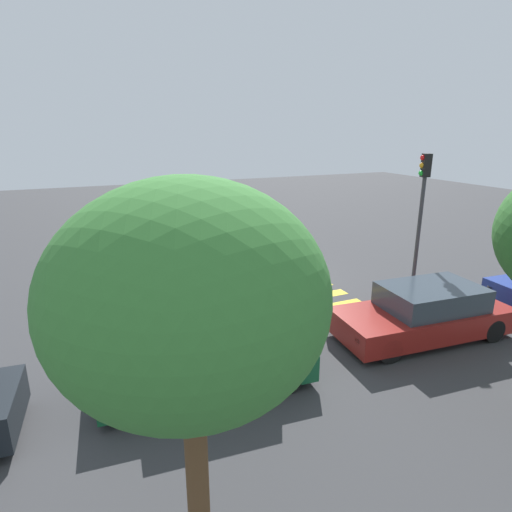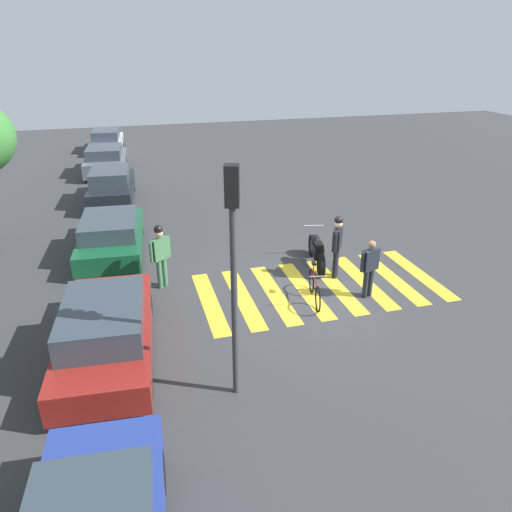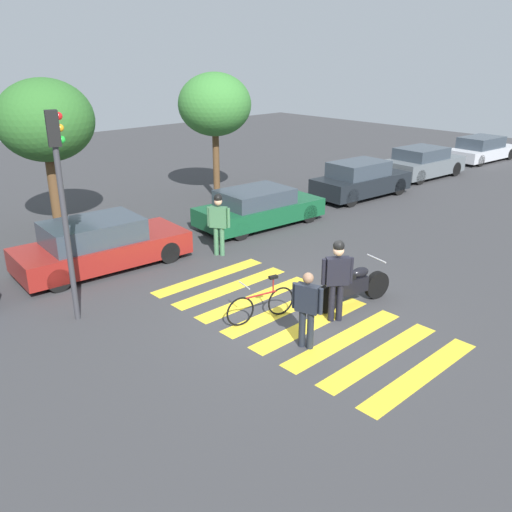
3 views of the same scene
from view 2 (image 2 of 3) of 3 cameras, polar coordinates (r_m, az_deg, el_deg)
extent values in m
plane|color=#38383A|center=(13.72, 7.58, -3.68)|extent=(60.00, 60.00, 0.00)
cylinder|color=black|center=(15.58, 6.67, 1.28)|extent=(0.69, 0.28, 0.68)
cylinder|color=black|center=(14.24, 7.69, -1.06)|extent=(0.69, 0.28, 0.68)
cube|color=black|center=(14.79, 7.23, 0.72)|extent=(0.84, 0.44, 0.36)
ellipsoid|color=black|center=(14.89, 7.12, 2.02)|extent=(0.52, 0.33, 0.24)
cube|color=black|center=(14.52, 7.42, 1.27)|extent=(0.48, 0.33, 0.12)
cylinder|color=#A5A5AD|center=(15.25, 6.85, 3.58)|extent=(0.16, 0.61, 0.04)
torus|color=black|center=(12.40, 7.32, -5.10)|extent=(0.66, 0.19, 0.67)
torus|color=black|center=(13.30, 6.57, -2.92)|extent=(0.66, 0.19, 0.67)
cylinder|color=maroon|center=(12.72, 6.99, -2.86)|extent=(0.80, 0.22, 0.04)
cylinder|color=maroon|center=(12.92, 6.81, -1.56)|extent=(0.04, 0.04, 0.34)
cube|color=black|center=(12.84, 6.84, -0.84)|extent=(0.22, 0.14, 0.06)
cylinder|color=#99999E|center=(12.21, 7.38, -2.41)|extent=(0.13, 0.45, 0.03)
cylinder|color=black|center=(14.12, 9.32, -0.97)|extent=(0.14, 0.14, 0.87)
cylinder|color=black|center=(14.28, 9.45, -0.67)|extent=(0.14, 0.14, 0.87)
cube|color=black|center=(13.90, 9.59, 1.97)|extent=(0.53, 0.46, 0.62)
sphere|color=tan|center=(13.73, 9.73, 3.78)|extent=(0.24, 0.24, 0.24)
cylinder|color=black|center=(13.62, 9.36, 1.51)|extent=(0.09, 0.09, 0.59)
cylinder|color=black|center=(14.18, 9.82, 2.41)|extent=(0.09, 0.09, 0.59)
sphere|color=black|center=(13.70, 9.76, 4.20)|extent=(0.25, 0.25, 0.25)
cylinder|color=#1E232D|center=(13.24, 12.80, -3.23)|extent=(0.14, 0.14, 0.80)
cylinder|color=#1E232D|center=(13.35, 13.35, -3.03)|extent=(0.14, 0.14, 0.80)
cube|color=#1E232D|center=(13.00, 13.35, -0.44)|extent=(0.33, 0.51, 0.57)
sphere|color=#8C664C|center=(12.83, 13.54, 1.31)|extent=(0.22, 0.22, 0.22)
cylinder|color=#1E232D|center=(12.81, 12.46, -0.73)|extent=(0.09, 0.09, 0.54)
cylinder|color=#1E232D|center=(13.20, 14.22, -0.16)|extent=(0.09, 0.09, 0.54)
cylinder|color=#3F724C|center=(13.65, -11.32, -2.10)|extent=(0.14, 0.14, 0.85)
cylinder|color=#3F724C|center=(13.74, -10.74, -1.85)|extent=(0.14, 0.14, 0.85)
cube|color=#3F724C|center=(13.39, -11.27, 0.83)|extent=(0.44, 0.53, 0.61)
sphere|color=tan|center=(13.22, -11.43, 2.66)|extent=(0.23, 0.23, 0.23)
cylinder|color=#3F724C|center=(13.23, -12.28, 0.44)|extent=(0.09, 0.09, 0.58)
cylinder|color=#3F724C|center=(13.56, -10.28, 1.21)|extent=(0.09, 0.09, 0.58)
sphere|color=black|center=(13.18, -11.47, 3.09)|extent=(0.24, 0.24, 0.24)
cube|color=yellow|center=(15.15, 18.63, -1.99)|extent=(3.42, 0.45, 0.01)
cube|color=yellow|center=(14.68, 15.71, -2.44)|extent=(3.42, 0.45, 0.01)
cube|color=yellow|center=(14.26, 12.59, -2.91)|extent=(3.42, 0.45, 0.01)
cube|color=yellow|center=(13.88, 9.30, -3.41)|extent=(3.42, 0.45, 0.01)
cube|color=yellow|center=(13.56, 5.83, -3.92)|extent=(3.42, 0.45, 0.01)
cube|color=yellow|center=(13.28, 2.19, -4.43)|extent=(3.42, 0.45, 0.01)
cube|color=yellow|center=(13.06, -1.58, -4.95)|extent=(3.42, 0.45, 0.01)
cube|color=yellow|center=(12.90, -5.48, -5.45)|extent=(3.42, 0.45, 0.01)
cylinder|color=black|center=(8.38, -22.67, -24.14)|extent=(0.71, 0.27, 0.69)
cylinder|color=black|center=(8.17, -11.59, -23.89)|extent=(0.71, 0.27, 0.69)
cube|color=#F2EDCC|center=(8.56, -20.93, -19.69)|extent=(0.10, 0.21, 0.12)
cube|color=#F2EDCC|center=(8.41, -13.23, -19.42)|extent=(0.10, 0.21, 0.12)
cylinder|color=black|center=(12.67, -20.23, -6.02)|extent=(0.63, 0.27, 0.61)
cylinder|color=black|center=(12.48, -12.74, -5.50)|extent=(0.63, 0.27, 0.61)
cylinder|color=black|center=(10.10, -22.53, -14.86)|extent=(0.63, 0.27, 0.61)
cylinder|color=black|center=(9.86, -12.84, -14.43)|extent=(0.63, 0.27, 0.61)
cube|color=maroon|center=(11.12, -17.15, -8.98)|extent=(4.74, 2.22, 0.62)
cube|color=#333D47|center=(10.61, -17.65, -6.90)|extent=(2.61, 1.83, 0.59)
cube|color=#F2EDCC|center=(13.11, -19.04, -3.45)|extent=(0.10, 0.21, 0.12)
cube|color=#F2EDCC|center=(12.98, -13.82, -3.06)|extent=(0.10, 0.21, 0.12)
cylinder|color=black|center=(17.86, -18.94, 3.07)|extent=(0.66, 0.27, 0.64)
cylinder|color=black|center=(17.70, -13.59, 3.53)|extent=(0.66, 0.27, 0.64)
cylinder|color=black|center=(15.13, -20.12, -0.91)|extent=(0.66, 0.27, 0.64)
cylinder|color=black|center=(14.94, -13.81, -0.41)|extent=(0.66, 0.27, 0.64)
cube|color=#14512D|center=(16.32, -16.67, 1.97)|extent=(4.51, 2.23, 0.59)
cube|color=#333D47|center=(15.92, -16.95, 3.51)|extent=(2.49, 1.84, 0.51)
cube|color=#F2EDCC|center=(18.37, -18.12, 4.55)|extent=(0.10, 0.21, 0.12)
cube|color=#F2EDCC|center=(18.25, -14.34, 4.89)|extent=(0.10, 0.21, 0.12)
cylinder|color=black|center=(23.14, -18.20, 7.94)|extent=(0.72, 0.27, 0.71)
cylinder|color=black|center=(23.00, -14.45, 8.29)|extent=(0.72, 0.27, 0.71)
cylinder|color=black|center=(20.38, -18.96, 5.72)|extent=(0.72, 0.27, 0.71)
cylinder|color=black|center=(20.22, -14.72, 6.11)|extent=(0.72, 0.27, 0.71)
cube|color=black|center=(21.62, -16.63, 7.56)|extent=(4.39, 2.05, 0.69)
cube|color=#333D47|center=(21.25, -16.88, 9.04)|extent=(2.42, 1.69, 0.59)
cube|color=#F2EDCC|center=(23.66, -17.66, 9.08)|extent=(0.10, 0.21, 0.12)
cube|color=#F2EDCC|center=(23.56, -14.96, 9.34)|extent=(0.10, 0.21, 0.12)
cylinder|color=black|center=(28.09, -18.74, 10.55)|extent=(0.68, 0.27, 0.67)
cylinder|color=black|center=(27.92, -15.29, 10.89)|extent=(0.68, 0.27, 0.67)
cylinder|color=black|center=(25.38, -19.39, 9.10)|extent=(0.68, 0.27, 0.67)
cylinder|color=black|center=(25.20, -15.59, 9.48)|extent=(0.68, 0.27, 0.67)
cube|color=slate|center=(26.59, -17.30, 10.46)|extent=(4.26, 2.21, 0.70)
cube|color=#333D47|center=(26.26, -17.50, 11.64)|extent=(2.35, 1.83, 0.52)
cube|color=#F2EDCC|center=(28.60, -18.23, 11.47)|extent=(0.10, 0.21, 0.12)
cube|color=#F2EDCC|center=(28.48, -15.77, 11.71)|extent=(0.10, 0.21, 0.12)
cylinder|color=black|center=(33.95, -18.26, 12.74)|extent=(0.62, 0.27, 0.60)
cylinder|color=black|center=(33.81, -15.61, 13.01)|extent=(0.62, 0.27, 0.60)
cylinder|color=black|center=(31.05, -18.79, 11.69)|extent=(0.62, 0.27, 0.60)
cylinder|color=black|center=(30.89, -15.90, 11.98)|extent=(0.62, 0.27, 0.60)
cube|color=#B7BAC1|center=(32.39, -17.17, 12.63)|extent=(4.50, 2.09, 0.56)
cube|color=#333D47|center=(32.07, -17.32, 13.54)|extent=(2.48, 1.73, 0.58)
cube|color=#F2EDCC|center=(34.54, -17.86, 13.35)|extent=(0.10, 0.21, 0.12)
cube|color=#F2EDCC|center=(34.43, -15.95, 13.55)|extent=(0.10, 0.21, 0.12)
cylinder|color=#38383D|center=(8.83, -2.56, -6.04)|extent=(0.12, 0.12, 3.84)
cube|color=black|center=(7.93, -2.86, 8.27)|extent=(0.30, 0.30, 0.70)
sphere|color=red|center=(8.00, -2.81, 10.11)|extent=(0.16, 0.16, 0.16)
sphere|color=orange|center=(8.06, -2.77, 8.53)|extent=(0.16, 0.16, 0.16)
sphere|color=green|center=(8.12, -2.74, 6.96)|extent=(0.16, 0.16, 0.16)
camera|label=1|loc=(19.27, -42.78, 14.85)|focal=29.67mm
camera|label=3|loc=(12.71, 61.75, 8.53)|focal=38.02mm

